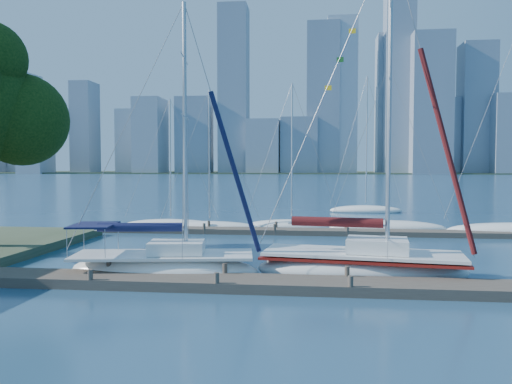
# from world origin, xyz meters

# --- Properties ---
(ground) EXTENTS (700.00, 700.00, 0.00)m
(ground) POSITION_xyz_m (0.00, 0.00, 0.00)
(ground) COLOR navy
(ground) RESTS_ON ground
(near_dock) EXTENTS (26.00, 2.00, 0.40)m
(near_dock) POSITION_xyz_m (0.00, 0.00, 0.20)
(near_dock) COLOR #443A32
(near_dock) RESTS_ON ground
(far_dock) EXTENTS (30.00, 1.80, 0.36)m
(far_dock) POSITION_xyz_m (2.00, 16.00, 0.18)
(far_dock) COLOR #443A32
(far_dock) RESTS_ON ground
(far_shore) EXTENTS (800.00, 100.00, 1.50)m
(far_shore) POSITION_xyz_m (0.00, 320.00, 0.00)
(far_shore) COLOR #38472D
(far_shore) RESTS_ON ground
(sailboat_navy) EXTENTS (8.69, 3.88, 12.43)m
(sailboat_navy) POSITION_xyz_m (-2.89, 1.81, 0.95)
(sailboat_navy) COLOR white
(sailboat_navy) RESTS_ON ground
(sailboat_maroon) EXTENTS (9.48, 4.19, 15.03)m
(sailboat_maroon) POSITION_xyz_m (5.78, 2.73, 1.13)
(sailboat_maroon) COLOR white
(sailboat_maroon) RESTS_ON ground
(bg_boat_0) EXTENTS (7.59, 2.14, 10.33)m
(bg_boat_0) POSITION_xyz_m (-7.40, 18.63, 0.22)
(bg_boat_0) COLOR white
(bg_boat_0) RESTS_ON ground
(bg_boat_1) EXTENTS (7.66, 2.34, 10.83)m
(bg_boat_1) POSITION_xyz_m (-4.11, 17.64, 0.22)
(bg_boat_1) COLOR white
(bg_boat_1) RESTS_ON ground
(bg_boat_2) EXTENTS (7.38, 2.92, 11.45)m
(bg_boat_2) POSITION_xyz_m (2.05, 18.82, 0.25)
(bg_boat_2) COLOR white
(bg_boat_2) RESTS_ON ground
(bg_boat_3) EXTENTS (8.87, 5.82, 12.53)m
(bg_boat_3) POSITION_xyz_m (9.11, 18.41, 0.27)
(bg_boat_3) COLOR white
(bg_boat_3) RESTS_ON ground
(bg_boat_7) EXTENTS (7.68, 3.32, 14.43)m
(bg_boat_7) POSITION_xyz_m (9.17, 33.28, 0.28)
(bg_boat_7) COLOR white
(bg_boat_7) RESTS_ON ground
(skyline) EXTENTS (504.18, 51.31, 110.53)m
(skyline) POSITION_xyz_m (24.43, 290.69, 35.28)
(skyline) COLOR #7F8EA4
(skyline) RESTS_ON ground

